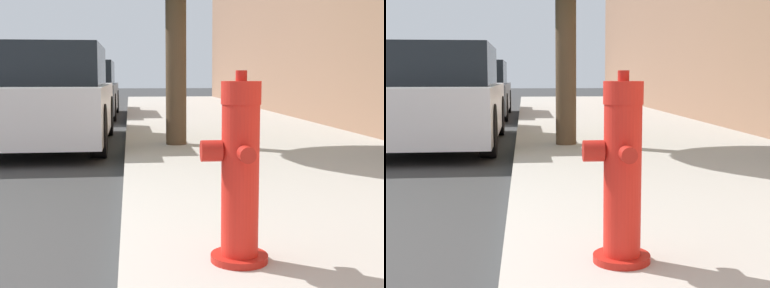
{
  "view_description": "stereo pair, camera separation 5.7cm",
  "coord_description": "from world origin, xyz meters",
  "views": [
    {
      "loc": [
        1.97,
        -2.82,
        1.03
      ],
      "look_at": [
        2.4,
        0.85,
        0.55
      ],
      "focal_mm": 50.0,
      "sensor_mm": 36.0,
      "label": 1
    },
    {
      "loc": [
        2.03,
        -2.83,
        1.03
      ],
      "look_at": [
        2.4,
        0.85,
        0.55
      ],
      "focal_mm": 50.0,
      "sensor_mm": 36.0,
      "label": 2
    }
  ],
  "objects": [
    {
      "name": "fire_hydrant",
      "position": [
        2.49,
        -0.35,
        0.55
      ],
      "size": [
        0.33,
        0.35,
        0.93
      ],
      "color": "red",
      "rests_on": "sidewalk_slab"
    },
    {
      "name": "parked_car_near",
      "position": [
        0.75,
        5.12,
        0.7
      ],
      "size": [
        1.84,
        4.09,
        1.45
      ],
      "color": "silver",
      "rests_on": "ground_plane"
    },
    {
      "name": "parked_car_mid",
      "position": [
        0.77,
        10.58,
        0.66
      ],
      "size": [
        1.78,
        4.53,
        1.37
      ],
      "color": "#4C5156",
      "rests_on": "ground_plane"
    }
  ]
}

